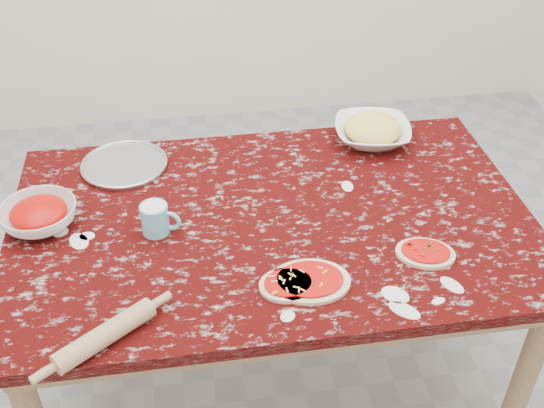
{
  "coord_description": "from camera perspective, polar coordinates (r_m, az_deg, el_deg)",
  "views": [
    {
      "loc": [
        -0.24,
        -1.54,
        1.99
      ],
      "look_at": [
        0.0,
        0.0,
        0.8
      ],
      "focal_mm": 42.77,
      "sensor_mm": 36.0,
      "label": 1
    }
  ],
  "objects": [
    {
      "name": "ground",
      "position": [
        2.53,
        0.0,
        -14.57
      ],
      "size": [
        4.0,
        4.0,
        0.0
      ],
      "primitive_type": "plane",
      "color": "gray"
    },
    {
      "name": "worktable",
      "position": [
        2.05,
        0.0,
        -2.96
      ],
      "size": [
        1.6,
        1.0,
        0.75
      ],
      "color": "black",
      "rests_on": "ground"
    },
    {
      "name": "pizza_tray",
      "position": [
        2.27,
        -12.86,
        3.35
      ],
      "size": [
        0.32,
        0.32,
        0.01
      ],
      "primitive_type": "cylinder",
      "rotation": [
        0.0,
        0.0,
        0.13
      ],
      "color": "#B2B2B7",
      "rests_on": "worktable"
    },
    {
      "name": "sauce_bowl",
      "position": [
        2.06,
        -19.8,
        -1.01
      ],
      "size": [
        0.29,
        0.29,
        0.07
      ],
      "primitive_type": "imported",
      "rotation": [
        0.0,
        0.0,
        0.35
      ],
      "color": "white",
      "rests_on": "worktable"
    },
    {
      "name": "cheese_bowl",
      "position": [
        2.37,
        8.81,
        6.21
      ],
      "size": [
        0.31,
        0.31,
        0.07
      ],
      "primitive_type": "imported",
      "rotation": [
        0.0,
        0.0,
        -0.16
      ],
      "color": "white",
      "rests_on": "worktable"
    },
    {
      "name": "flour_mug",
      "position": [
        1.94,
        -10.17,
        -1.28
      ],
      "size": [
        0.12,
        0.08,
        0.1
      ],
      "color": "#6AC2DD",
      "rests_on": "worktable"
    },
    {
      "name": "pizza_left",
      "position": [
        1.77,
        3.37,
        -6.78
      ],
      "size": [
        0.24,
        0.19,
        0.02
      ],
      "color": "beige",
      "rests_on": "worktable"
    },
    {
      "name": "pizza_mid",
      "position": [
        1.76,
        1.41,
        -7.11
      ],
      "size": [
        0.16,
        0.14,
        0.02
      ],
      "color": "beige",
      "rests_on": "worktable"
    },
    {
      "name": "pizza_right",
      "position": [
        1.9,
        13.35,
        -4.22
      ],
      "size": [
        0.2,
        0.17,
        0.02
      ],
      "color": "beige",
      "rests_on": "worktable"
    },
    {
      "name": "rolling_pin",
      "position": [
        1.66,
        -14.49,
        -11.1
      ],
      "size": [
        0.25,
        0.2,
        0.05
      ],
      "primitive_type": "cylinder",
      "rotation": [
        0.0,
        1.57,
        0.62
      ],
      "color": "tan",
      "rests_on": "worktable"
    }
  ]
}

